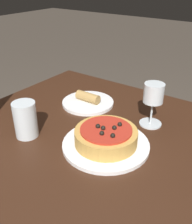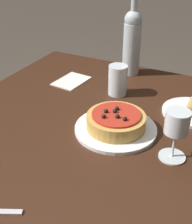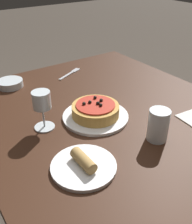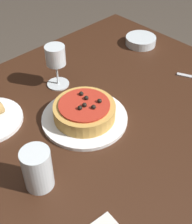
% 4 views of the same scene
% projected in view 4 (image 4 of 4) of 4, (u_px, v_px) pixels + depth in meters
% --- Properties ---
extents(dining_table, '(1.16, 1.04, 0.77)m').
position_uv_depth(dining_table, '(108.00, 145.00, 1.00)').
color(dining_table, '#381E11').
rests_on(dining_table, ground_plane).
extents(dinner_plate, '(0.26, 0.26, 0.01)m').
position_uv_depth(dinner_plate, '(85.00, 118.00, 0.95)').
color(dinner_plate, white).
rests_on(dinner_plate, dining_table).
extents(pizza, '(0.19, 0.19, 0.06)m').
position_uv_depth(pizza, '(84.00, 111.00, 0.93)').
color(pizza, gold).
rests_on(pizza, dinner_plate).
extents(wine_glass, '(0.08, 0.08, 0.15)m').
position_uv_depth(wine_glass, '(56.00, 58.00, 1.02)').
color(wine_glass, silver).
rests_on(wine_glass, dining_table).
extents(water_cup, '(0.07, 0.07, 0.12)m').
position_uv_depth(water_cup, '(38.00, 169.00, 0.74)').
color(water_cup, silver).
rests_on(water_cup, dining_table).
extents(side_bowl, '(0.12, 0.12, 0.03)m').
position_uv_depth(side_bowl, '(141.00, 41.00, 1.29)').
color(side_bowl, silver).
rests_on(side_bowl, dining_table).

